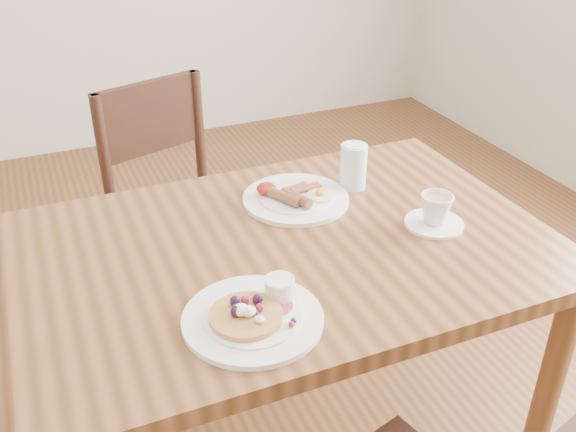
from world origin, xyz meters
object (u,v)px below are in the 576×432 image
Objects in this scene: dining_table at (288,278)px; teacup_saucer at (435,212)px; chair_far at (179,204)px; pancake_plate at (254,314)px; water_glass at (353,166)px; breakfast_plate at (294,197)px.

dining_table is 0.38m from teacup_saucer.
chair_far is 1.01m from pancake_plate.
pancake_plate is 2.28× the size of water_glass.
water_glass reaches higher than dining_table.
chair_far reaches higher than water_glass.
water_glass is at bearing 104.70° from chair_far.
water_glass is (-0.09, 0.25, 0.02)m from teacup_saucer.
chair_far is at bearing 107.31° from breakfast_plate.
water_glass is at bearing 44.02° from pancake_plate.
teacup_saucer reaches higher than dining_table.
water_glass is at bearing 4.89° from breakfast_plate.
chair_far is at bearing 118.50° from teacup_saucer.
pancake_plate is 0.54m from teacup_saucer.
breakfast_plate is (0.18, -0.57, 0.27)m from chair_far.
chair_far is (-0.09, 0.74, -0.16)m from dining_table.
breakfast_plate reaches higher than dining_table.
pancake_plate is at bearing -126.06° from dining_table.
pancake_plate is (-0.08, -0.97, 0.27)m from chair_far.
pancake_plate is at bearing -135.98° from water_glass.
pancake_plate reaches higher than breakfast_plate.
breakfast_plate is at bearing 57.35° from pancake_plate.
dining_table is at bearing 78.87° from chair_far.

